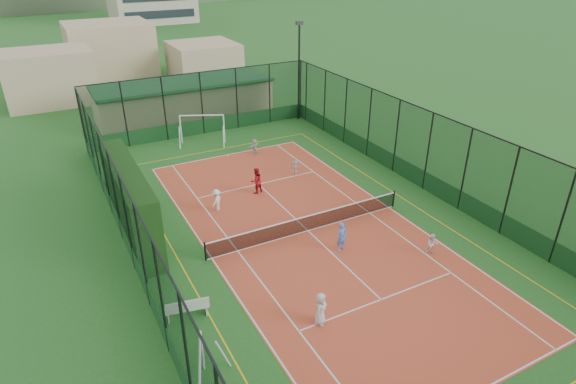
% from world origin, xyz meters
% --- Properties ---
extents(ground, '(300.00, 300.00, 0.00)m').
position_xyz_m(ground, '(0.00, 0.00, 0.00)').
color(ground, '#285D20').
rests_on(ground, ground).
extents(court_slab, '(11.17, 23.97, 0.01)m').
position_xyz_m(court_slab, '(0.00, 0.00, 0.01)').
color(court_slab, '#BA4629').
rests_on(court_slab, ground).
extents(tennis_net, '(11.67, 0.12, 1.06)m').
position_xyz_m(tennis_net, '(0.00, 0.00, 0.53)').
color(tennis_net, black).
rests_on(tennis_net, ground).
extents(perimeter_fence, '(18.12, 34.12, 5.00)m').
position_xyz_m(perimeter_fence, '(0.00, 0.00, 2.50)').
color(perimeter_fence, '#103218').
rests_on(perimeter_fence, ground).
extents(floodlight_ne, '(0.60, 0.26, 8.25)m').
position_xyz_m(floodlight_ne, '(8.60, 16.60, 4.12)').
color(floodlight_ne, black).
rests_on(floodlight_ne, ground).
extents(clubhouse, '(15.20, 7.20, 3.15)m').
position_xyz_m(clubhouse, '(0.00, 22.00, 1.57)').
color(clubhouse, tan).
rests_on(clubhouse, ground).
extents(hedge_left, '(1.31, 8.72, 3.81)m').
position_xyz_m(hedge_left, '(-8.30, 4.21, 1.91)').
color(hedge_left, black).
rests_on(hedge_left, ground).
extents(white_bench, '(1.85, 0.83, 1.00)m').
position_xyz_m(white_bench, '(-7.80, -3.48, 0.50)').
color(white_bench, white).
rests_on(white_bench, ground).
extents(futsal_goal_near, '(2.92, 1.69, 1.81)m').
position_xyz_m(futsal_goal_near, '(-8.56, -7.74, 0.91)').
color(futsal_goal_near, white).
rests_on(futsal_goal_near, ground).
extents(futsal_goal_far, '(3.53, 2.33, 2.21)m').
position_xyz_m(futsal_goal_far, '(-0.72, 15.07, 1.10)').
color(futsal_goal_far, white).
rests_on(futsal_goal_far, ground).
extents(child_near_left, '(0.85, 0.81, 1.47)m').
position_xyz_m(child_near_left, '(-3.11, -6.38, 0.74)').
color(child_near_left, silver).
rests_on(child_near_left, court_slab).
extents(child_near_mid, '(0.61, 0.45, 1.56)m').
position_xyz_m(child_near_mid, '(0.58, -2.33, 0.79)').
color(child_near_mid, '#4F80E0').
rests_on(child_near_mid, court_slab).
extents(child_near_right, '(0.69, 0.66, 1.13)m').
position_xyz_m(child_near_right, '(4.37, -4.75, 0.58)').
color(child_near_right, white).
rests_on(child_near_right, court_slab).
extents(child_far_left, '(0.97, 0.94, 1.33)m').
position_xyz_m(child_far_left, '(-3.54, 4.44, 0.68)').
color(child_far_left, white).
rests_on(child_far_left, court_slab).
extents(child_far_right, '(0.78, 0.57, 1.23)m').
position_xyz_m(child_far_right, '(2.80, 6.61, 0.62)').
color(child_far_right, white).
rests_on(child_far_right, court_slab).
extents(child_far_back, '(1.09, 0.72, 1.13)m').
position_xyz_m(child_far_back, '(1.90, 11.14, 0.57)').
color(child_far_back, silver).
rests_on(child_far_back, court_slab).
extents(coach, '(0.93, 0.80, 1.65)m').
position_xyz_m(coach, '(-0.59, 5.40, 0.83)').
color(coach, '#B3131F').
rests_on(coach, court_slab).
extents(tennis_balls, '(6.63, 1.44, 0.07)m').
position_xyz_m(tennis_balls, '(-0.22, 1.28, 0.04)').
color(tennis_balls, '#CCE033').
rests_on(tennis_balls, court_slab).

